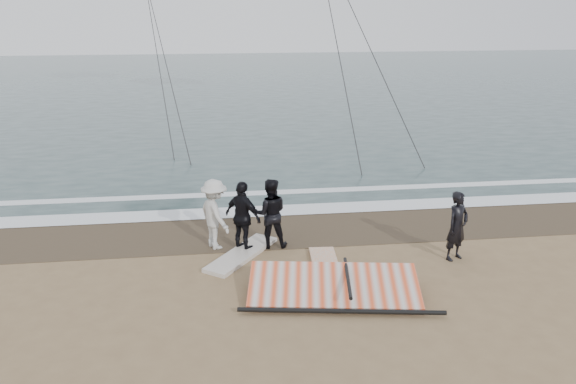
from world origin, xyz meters
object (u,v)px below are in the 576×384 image
at_px(board_white, 326,268).
at_px(board_cream, 242,254).
at_px(sail_rig, 329,286).
at_px(man_main, 457,226).

relative_size(board_white, board_cream, 0.92).
relative_size(board_white, sail_rig, 0.53).
xyz_separation_m(board_white, sail_rig, (-0.15, -1.14, 0.15)).
bearing_deg(sail_rig, man_main, 21.65).
bearing_deg(board_white, board_cream, 156.53).
relative_size(man_main, board_white, 0.78).
relative_size(man_main, sail_rig, 0.42).
xyz_separation_m(man_main, board_cream, (-5.22, 0.80, -0.82)).
distance_m(man_main, board_white, 3.37).
height_order(man_main, board_cream, man_main).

